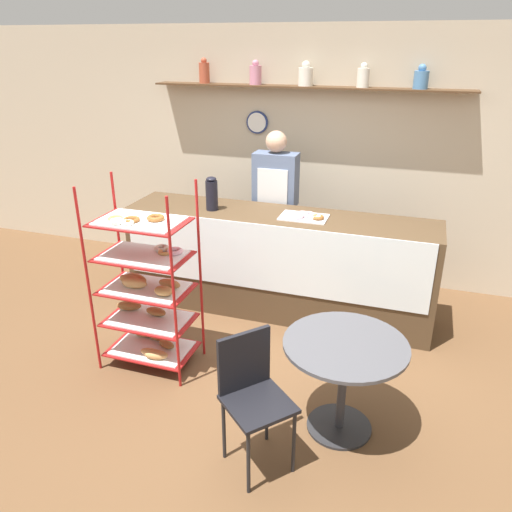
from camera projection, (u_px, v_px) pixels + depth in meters
The scene contains 9 objects.
ground_plane at pixel (242, 366), 4.21m from camera, with size 14.00×14.00×0.00m, color brown.
back_wall at pixel (306, 155), 5.49m from camera, with size 10.00×0.30×2.70m.
display_counter at pixel (278, 263), 4.92m from camera, with size 3.00×0.65×1.02m.
pastry_rack at pixel (147, 291), 4.02m from camera, with size 0.76×0.49×1.57m.
person_worker at pixel (275, 206), 5.23m from camera, with size 0.45×0.23×1.71m.
cafe_table at pixel (344, 364), 3.33m from camera, with size 0.83×0.83×0.71m.
cafe_chair at pixel (251, 387), 3.09m from camera, with size 0.54×0.54×0.90m.
coffee_carafe at pixel (212, 194), 4.78m from camera, with size 0.12×0.12×0.33m.
donut_tray_counter at pixel (307, 216), 4.60m from camera, with size 0.44×0.29×0.05m.
Camera 1 is at (1.22, -3.28, 2.53)m, focal length 35.00 mm.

